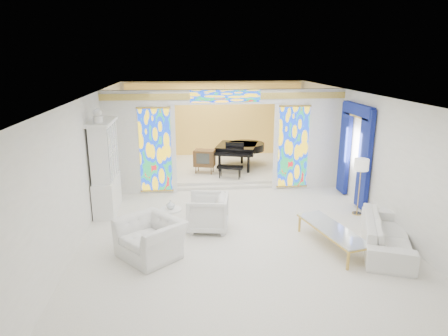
{
  "coord_description": "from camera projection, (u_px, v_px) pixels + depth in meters",
  "views": [
    {
      "loc": [
        -1.21,
        -9.44,
        3.9
      ],
      "look_at": [
        -0.22,
        0.2,
        1.19
      ],
      "focal_mm": 32.0,
      "sensor_mm": 36.0,
      "label": 1
    }
  ],
  "objects": [
    {
      "name": "floor",
      "position": [
        233.0,
        214.0,
        10.21
      ],
      "size": [
        12.0,
        12.0,
        0.0
      ],
      "primitive_type": "plane",
      "color": "white",
      "rests_on": "ground"
    },
    {
      "name": "ceiling",
      "position": [
        234.0,
        96.0,
        9.4
      ],
      "size": [
        7.0,
        12.0,
        0.02
      ],
      "primitive_type": "cube",
      "color": "white",
      "rests_on": "wall_back"
    },
    {
      "name": "wall_back",
      "position": [
        214.0,
        120.0,
        15.55
      ],
      "size": [
        7.0,
        0.02,
        3.0
      ],
      "primitive_type": "cube",
      "color": "white",
      "rests_on": "floor"
    },
    {
      "name": "wall_front",
      "position": [
        307.0,
        301.0,
        4.06
      ],
      "size": [
        7.0,
        0.02,
        3.0
      ],
      "primitive_type": "cube",
      "color": "white",
      "rests_on": "floor"
    },
    {
      "name": "wall_left",
      "position": [
        87.0,
        161.0,
        9.46
      ],
      "size": [
        0.02,
        12.0,
        3.0
      ],
      "primitive_type": "cube",
      "color": "white",
      "rests_on": "floor"
    },
    {
      "name": "wall_right",
      "position": [
        370.0,
        154.0,
        10.15
      ],
      "size": [
        0.02,
        12.0,
        3.0
      ],
      "primitive_type": "cube",
      "color": "white",
      "rests_on": "floor"
    },
    {
      "name": "partition_wall",
      "position": [
        225.0,
        136.0,
        11.68
      ],
      "size": [
        7.0,
        0.22,
        3.0
      ],
      "color": "white",
      "rests_on": "floor"
    },
    {
      "name": "stained_glass_left",
      "position": [
        155.0,
        150.0,
        11.47
      ],
      "size": [
        0.9,
        0.04,
        2.4
      ],
      "primitive_type": "cube",
      "color": "gold",
      "rests_on": "partition_wall"
    },
    {
      "name": "stained_glass_right",
      "position": [
        293.0,
        147.0,
        11.87
      ],
      "size": [
        0.9,
        0.04,
        2.4
      ],
      "primitive_type": "cube",
      "color": "gold",
      "rests_on": "partition_wall"
    },
    {
      "name": "stained_glass_transom",
      "position": [
        225.0,
        96.0,
        11.26
      ],
      "size": [
        2.0,
        0.04,
        0.34
      ],
      "primitive_type": "cube",
      "color": "gold",
      "rests_on": "partition_wall"
    },
    {
      "name": "alcove_platform",
      "position": [
        219.0,
        168.0,
        14.11
      ],
      "size": [
        6.8,
        3.8,
        0.18
      ],
      "primitive_type": "cube",
      "color": "white",
      "rests_on": "floor"
    },
    {
      "name": "gold_curtain_back",
      "position": [
        215.0,
        121.0,
        15.44
      ],
      "size": [
        6.7,
        0.1,
        2.9
      ],
      "primitive_type": "cube",
      "color": "gold",
      "rests_on": "wall_back"
    },
    {
      "name": "chandelier",
      "position": [
        225.0,
        98.0,
        13.38
      ],
      "size": [
        0.48,
        0.48,
        0.3
      ],
      "primitive_type": "cylinder",
      "color": "gold",
      "rests_on": "ceiling"
    },
    {
      "name": "blue_drapes",
      "position": [
        355.0,
        146.0,
        10.79
      ],
      "size": [
        0.14,
        1.85,
        2.65
      ],
      "color": "navy",
      "rests_on": "wall_right"
    },
    {
      "name": "china_cabinet",
      "position": [
        105.0,
        168.0,
        10.15
      ],
      "size": [
        0.56,
        1.46,
        2.72
      ],
      "color": "white",
      "rests_on": "floor"
    },
    {
      "name": "armchair_left",
      "position": [
        151.0,
        238.0,
        7.99
      ],
      "size": [
        1.57,
        1.59,
        0.78
      ],
      "primitive_type": "imported",
      "rotation": [
        0.0,
        0.0,
        -0.87
      ],
      "color": "white",
      "rests_on": "floor"
    },
    {
      "name": "armchair_right",
      "position": [
        208.0,
        213.0,
        9.22
      ],
      "size": [
        1.05,
        1.03,
        0.84
      ],
      "primitive_type": "imported",
      "rotation": [
        0.0,
        0.0,
        -1.73
      ],
      "color": "silver",
      "rests_on": "floor"
    },
    {
      "name": "sofa",
      "position": [
        387.0,
        234.0,
        8.31
      ],
      "size": [
        1.7,
        2.48,
        0.67
      ],
      "primitive_type": "imported",
      "rotation": [
        0.0,
        0.0,
        1.19
      ],
      "color": "white",
      "rests_on": "floor"
    },
    {
      "name": "side_table",
      "position": [
        171.0,
        217.0,
        9.01
      ],
      "size": [
        0.63,
        0.63,
        0.6
      ],
      "rotation": [
        0.0,
        0.0,
        0.38
      ],
      "color": "white",
      "rests_on": "floor"
    },
    {
      "name": "vase",
      "position": [
        171.0,
        204.0,
        8.93
      ],
      "size": [
        0.24,
        0.24,
        0.2
      ],
      "primitive_type": "imported",
      "rotation": [
        0.0,
        0.0,
        -0.28
      ],
      "color": "silver",
      "rests_on": "side_table"
    },
    {
      "name": "coffee_table",
      "position": [
        332.0,
        230.0,
        8.35
      ],
      "size": [
        1.03,
        2.04,
        0.44
      ],
      "rotation": [
        0.0,
        0.0,
        0.23
      ],
      "color": "silver",
      "rests_on": "floor"
    },
    {
      "name": "floor_lamp",
      "position": [
        361.0,
        167.0,
        9.92
      ],
      "size": [
        0.39,
        0.39,
        1.45
      ],
      "rotation": [
        0.0,
        0.0,
        -0.12
      ],
      "color": "gold",
      "rests_on": "floor"
    },
    {
      "name": "grand_piano",
      "position": [
        241.0,
        148.0,
        13.81
      ],
      "size": [
        2.0,
        2.56,
        0.98
      ],
      "rotation": [
        0.0,
        0.0,
        -0.3
      ],
      "color": "black",
      "rests_on": "alcove_platform"
    },
    {
      "name": "tv_console",
      "position": [
        204.0,
        158.0,
        13.12
      ],
      "size": [
        0.76,
        0.62,
        0.77
      ],
      "rotation": [
        0.0,
        0.0,
        -0.28
      ],
      "color": "brown",
      "rests_on": "alcove_platform"
    }
  ]
}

